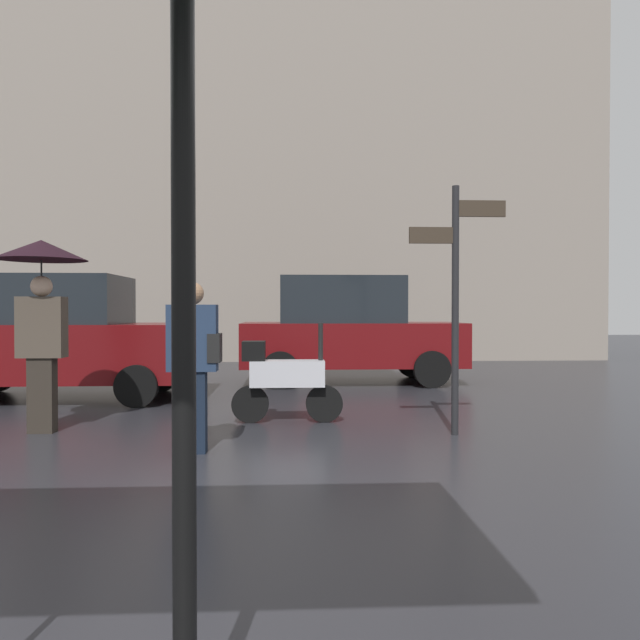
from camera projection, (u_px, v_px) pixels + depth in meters
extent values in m
plane|color=#26262B|center=(189.00, 590.00, 2.98)|extent=(60.00, 60.00, 0.00)
cylinder|color=black|center=(184.00, 309.00, 1.81)|extent=(0.07, 0.07, 2.79)
cube|color=#2A241E|center=(42.00, 395.00, 6.81)|extent=(0.28, 0.18, 0.85)
cube|color=#473D33|center=(42.00, 327.00, 6.80)|extent=(0.51, 0.23, 0.69)
sphere|color=beige|center=(42.00, 286.00, 6.79)|extent=(0.24, 0.24, 0.24)
cylinder|color=black|center=(41.00, 273.00, 6.79)|extent=(0.02, 0.02, 0.30)
cone|color=black|center=(41.00, 250.00, 6.79)|extent=(1.01, 1.01, 0.23)
cube|color=black|center=(193.00, 412.00, 5.85)|extent=(0.26, 0.17, 0.80)
cube|color=#1E2D47|center=(193.00, 338.00, 5.84)|extent=(0.48, 0.21, 0.65)
sphere|color=#936B4C|center=(192.00, 293.00, 5.83)|extent=(0.22, 0.22, 0.22)
cube|color=black|center=(215.00, 348.00, 5.85)|extent=(0.12, 0.24, 0.28)
cylinder|color=black|center=(324.00, 404.00, 7.46)|extent=(0.46, 0.09, 0.46)
cylinder|color=black|center=(250.00, 404.00, 7.41)|extent=(0.46, 0.09, 0.46)
cube|color=silver|center=(287.00, 373.00, 7.43)|extent=(0.92, 0.32, 0.32)
cube|color=black|center=(254.00, 351.00, 7.40)|extent=(0.28, 0.28, 0.24)
cylinder|color=black|center=(321.00, 345.00, 7.44)|extent=(0.06, 0.06, 0.55)
cube|color=#590C0F|center=(352.00, 344.00, 11.51)|extent=(4.18, 1.67, 0.82)
cube|color=black|center=(341.00, 300.00, 11.48)|extent=(2.30, 1.53, 0.87)
cylinder|color=black|center=(413.00, 361.00, 12.42)|extent=(0.67, 0.18, 0.67)
cylinder|color=black|center=(432.00, 369.00, 10.75)|extent=(0.67, 0.18, 0.67)
cylinder|color=black|center=(281.00, 362.00, 12.28)|extent=(0.67, 0.18, 0.67)
cylinder|color=black|center=(280.00, 370.00, 10.61)|extent=(0.67, 0.18, 0.67)
cube|color=#590C0F|center=(60.00, 352.00, 9.38)|extent=(4.29, 1.75, 0.87)
cube|color=black|center=(46.00, 300.00, 9.35)|extent=(2.36, 1.61, 0.75)
cylinder|color=black|center=(162.00, 373.00, 10.33)|extent=(0.61, 0.18, 0.61)
cylinder|color=black|center=(137.00, 386.00, 8.58)|extent=(0.61, 0.18, 0.61)
cylinder|color=black|center=(455.00, 311.00, 6.68)|extent=(0.08, 0.08, 2.77)
cube|color=#33281E|center=(480.00, 209.00, 6.67)|extent=(0.56, 0.04, 0.18)
cube|color=#33281E|center=(432.00, 235.00, 6.65)|extent=(0.52, 0.04, 0.18)
cube|color=gray|center=(272.00, 52.00, 17.49)|extent=(18.67, 2.94, 17.88)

